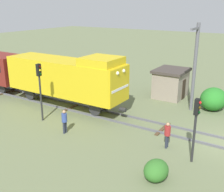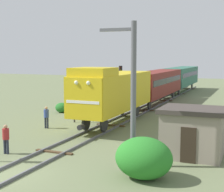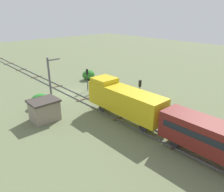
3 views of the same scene
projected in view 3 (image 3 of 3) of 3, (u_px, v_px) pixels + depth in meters
The scene contains 13 objects.
ground_plane at pixel (69, 93), 37.24m from camera, with size 152.17×152.17×0.00m, color #66704C.
railway_track at pixel (69, 92), 37.22m from camera, with size 2.40×101.45×0.16m.
locomotive at pixel (124, 99), 27.15m from camera, with size 2.90×11.60×4.60m.
traffic_signal_near at pixel (87, 76), 37.51m from camera, with size 0.32×0.34×3.80m.
traffic_signal_mid at pixel (140, 90), 29.42m from camera, with size 0.32×0.34×4.46m.
worker_near_track at pixel (90, 88), 36.33m from camera, with size 0.38×0.38×1.70m.
worker_by_signal at pixel (127, 97), 32.74m from camera, with size 0.38×0.38×1.70m.
catenary_mast at pixel (50, 82), 30.18m from camera, with size 1.94×0.28×7.27m.
relay_hut at pixel (44, 110), 27.51m from camera, with size 3.50×2.90×2.74m.
bush_near at pixel (178, 109), 29.89m from camera, with size 1.35×1.10×0.98m, color #246926.
bush_mid at pixel (89, 75), 44.21m from camera, with size 2.64×2.16×1.92m, color #2C7426.
bush_far at pixel (40, 100), 31.60m from camera, with size 2.65×2.17×1.93m, color #277B26.
bush_back at pixel (103, 85), 39.27m from camera, with size 1.50×1.23×1.09m, color #316B26.
Camera 3 is at (17.99, 30.81, 13.03)m, focal length 35.00 mm.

